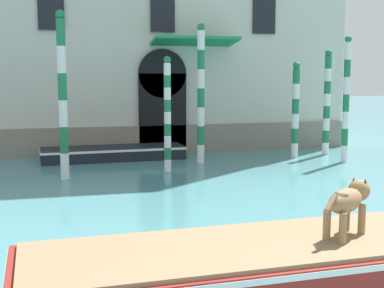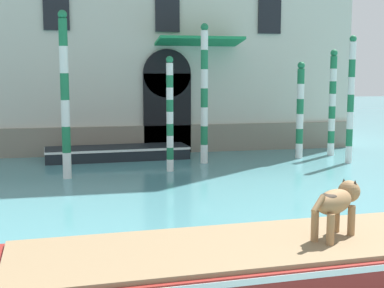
{
  "view_description": "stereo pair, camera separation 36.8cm",
  "coord_description": "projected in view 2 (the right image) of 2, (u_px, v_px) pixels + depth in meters",
  "views": [
    {
      "loc": [
        -3.9,
        -1.81,
        3.02
      ],
      "look_at": [
        -0.67,
        11.36,
        1.2
      ],
      "focal_mm": 50.0,
      "sensor_mm": 36.0,
      "label": 1
    },
    {
      "loc": [
        -3.54,
        -1.89,
        3.02
      ],
      "look_at": [
        -0.67,
        11.36,
        1.2
      ],
      "focal_mm": 50.0,
      "sensor_mm": 36.0,
      "label": 2
    }
  ],
  "objects": [
    {
      "name": "mooring_pole_0",
      "position": [
        170.0,
        114.0,
        16.25
      ],
      "size": [
        0.22,
        0.22,
        3.51
      ],
      "color": "white",
      "rests_on": "ground_plane"
    },
    {
      "name": "mooring_pole_4",
      "position": [
        300.0,
        110.0,
        18.76
      ],
      "size": [
        0.26,
        0.26,
        3.39
      ],
      "color": "white",
      "rests_on": "ground_plane"
    },
    {
      "name": "mooring_pole_2",
      "position": [
        351.0,
        99.0,
        17.69
      ],
      "size": [
        0.23,
        0.23,
        4.22
      ],
      "color": "white",
      "rests_on": "ground_plane"
    },
    {
      "name": "mooring_pole_1",
      "position": [
        204.0,
        94.0,
        17.63
      ],
      "size": [
        0.25,
        0.25,
        4.61
      ],
      "color": "white",
      "rests_on": "ground_plane"
    },
    {
      "name": "mooring_pole_5",
      "position": [
        332.0,
        102.0,
        19.39
      ],
      "size": [
        0.25,
        0.25,
        3.84
      ],
      "color": "white",
      "rests_on": "ground_plane"
    },
    {
      "name": "dog_on_deck",
      "position": [
        337.0,
        202.0,
        7.44
      ],
      "size": [
        1.01,
        0.77,
        0.78
      ],
      "rotation": [
        0.0,
        0.0,
        0.61
      ],
      "color": "#997047",
      "rests_on": "boat_foreground"
    },
    {
      "name": "mooring_pole_3",
      "position": [
        65.0,
        95.0,
        15.03
      ],
      "size": [
        0.25,
        0.25,
        4.73
      ],
      "color": "white",
      "rests_on": "ground_plane"
    },
    {
      "name": "boat_foreground",
      "position": [
        270.0,
        265.0,
        7.37
      ],
      "size": [
        7.34,
        2.38,
        0.73
      ],
      "rotation": [
        0.0,
        0.0,
        0.05
      ],
      "color": "maroon",
      "rests_on": "ground_plane"
    },
    {
      "name": "boat_moored_near_palazzo",
      "position": [
        118.0,
        152.0,
        18.7
      ],
      "size": [
        5.01,
        1.64,
        0.45
      ],
      "rotation": [
        0.0,
        0.0,
        0.05
      ],
      "color": "black",
      "rests_on": "ground_plane"
    }
  ]
}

